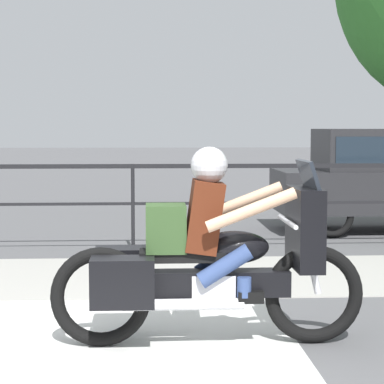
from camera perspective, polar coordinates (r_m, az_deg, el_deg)
name	(u,v)px	position (r m, az deg, el deg)	size (l,w,h in m)	color
ground_plane	(117,372)	(5.45, -5.72, -13.48)	(120.00, 120.00, 0.00)	#565659
sidewalk_band	(130,276)	(8.74, -4.76, -6.40)	(44.00, 2.40, 0.01)	#A8A59E
crosswalk_band	(84,382)	(5.27, -8.24, -14.10)	(3.26, 6.00, 0.01)	silver
fence_railing	(133,183)	(10.35, -4.54, 0.70)	(36.00, 0.05, 1.22)	black
motorcycle	(208,257)	(5.90, 1.25, -4.98)	(2.48, 0.76, 1.57)	black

